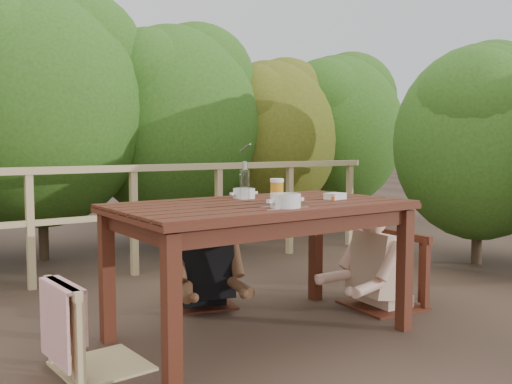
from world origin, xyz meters
TOP-DOWN VIEW (x-y plane):
  - ground at (0.00, 0.00)m, footprint 60.00×60.00m
  - table at (0.00, 0.00)m, footprint 1.78×1.00m
  - chair_left at (-0.99, 0.08)m, footprint 0.49×0.49m
  - chair_far at (0.03, 0.80)m, footprint 0.56×0.56m
  - chair_right at (1.11, 0.01)m, footprint 0.55×0.55m
  - woman at (0.03, 0.82)m, footprint 0.63×0.71m
  - diner_right at (1.14, 0.01)m, footprint 0.65×0.55m
  - railing at (0.00, 2.00)m, footprint 5.60×0.10m
  - hedge_row at (0.40, 3.20)m, footprint 6.60×1.60m
  - soup_near at (-0.06, -0.32)m, footprint 0.29×0.29m
  - soup_far at (0.06, 0.28)m, footprint 0.25×0.25m
  - bread_roll at (0.02, -0.17)m, footprint 0.13×0.10m
  - beer_glass at (0.08, -0.06)m, footprint 0.08×0.08m
  - bottle at (-0.01, 0.15)m, footprint 0.06×0.06m
  - tumbler at (0.09, -0.22)m, footprint 0.07×0.07m
  - butter_tub at (0.50, -0.12)m, footprint 0.15×0.12m

SIDE VIEW (x-z plane):
  - ground at x=0.00m, z-range 0.00..0.00m
  - table at x=0.00m, z-range 0.00..0.82m
  - chair_far at x=0.03m, z-range 0.00..0.90m
  - chair_left at x=-0.99m, z-range 0.00..0.93m
  - railing at x=0.00m, z-range 0.00..1.01m
  - chair_right at x=1.11m, z-range 0.00..1.01m
  - woman at x=0.03m, z-range 0.00..1.20m
  - diner_right at x=1.14m, z-range 0.00..1.22m
  - butter_tub at x=0.50m, z-range 0.82..0.88m
  - bread_roll at x=0.02m, z-range 0.82..0.90m
  - tumbler at x=0.09m, z-range 0.82..0.91m
  - soup_far at x=0.06m, z-range 0.82..0.91m
  - soup_near at x=-0.06m, z-range 0.82..0.92m
  - beer_glass at x=0.08m, z-range 0.82..0.99m
  - bottle at x=-0.01m, z-range 0.82..1.09m
  - hedge_row at x=0.40m, z-range 0.00..3.80m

